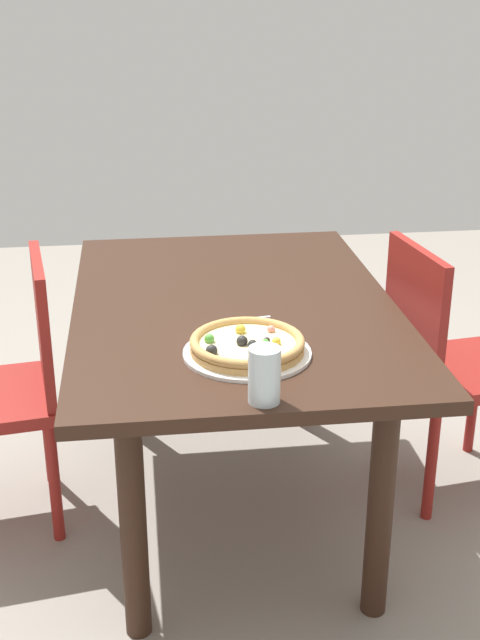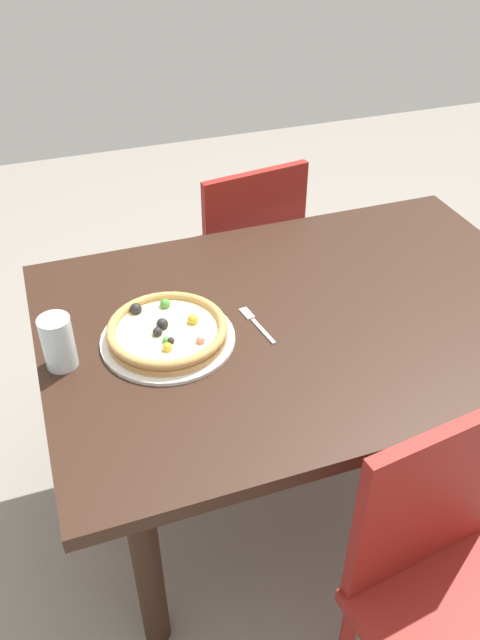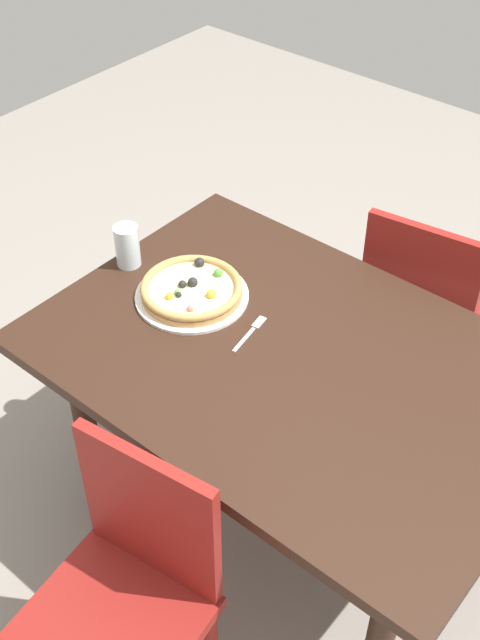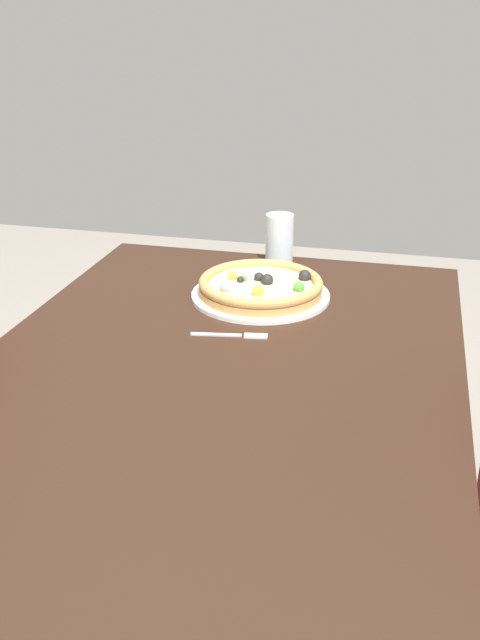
# 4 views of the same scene
# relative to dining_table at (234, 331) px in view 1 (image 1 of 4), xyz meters

# --- Properties ---
(ground_plane) EXTENTS (6.00, 6.00, 0.00)m
(ground_plane) POSITION_rel_dining_table_xyz_m (0.00, 0.00, -0.63)
(ground_plane) COLOR gray
(dining_table) EXTENTS (1.39, 0.96, 0.73)m
(dining_table) POSITION_rel_dining_table_xyz_m (0.00, 0.00, 0.00)
(dining_table) COLOR #331E14
(dining_table) RESTS_ON ground
(chair_near) EXTENTS (0.45, 0.45, 0.87)m
(chair_near) POSITION_rel_dining_table_xyz_m (0.04, -0.69, -0.16)
(chair_near) COLOR maroon
(chair_near) RESTS_ON ground
(chair_far) EXTENTS (0.45, 0.45, 0.87)m
(chair_far) POSITION_rel_dining_table_xyz_m (0.05, 0.69, -0.16)
(chair_far) COLOR maroon
(chair_far) RESTS_ON ground
(plate) EXTENTS (0.33, 0.33, 0.01)m
(plate) POSITION_rel_dining_table_xyz_m (-0.38, 0.01, 0.10)
(plate) COLOR white
(plate) RESTS_ON dining_table
(pizza) EXTENTS (0.30, 0.30, 0.05)m
(pizza) POSITION_rel_dining_table_xyz_m (-0.38, 0.01, 0.13)
(pizza) COLOR tan
(pizza) RESTS_ON plate
(fork) EXTENTS (0.04, 0.17, 0.00)m
(fork) POSITION_rel_dining_table_xyz_m (-0.15, 0.01, 0.10)
(fork) COLOR silver
(fork) RESTS_ON dining_table
(drinking_glass) EXTENTS (0.08, 0.08, 0.14)m
(drinking_glass) POSITION_rel_dining_table_xyz_m (-0.63, 0.01, 0.16)
(drinking_glass) COLOR silver
(drinking_glass) RESTS_ON dining_table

